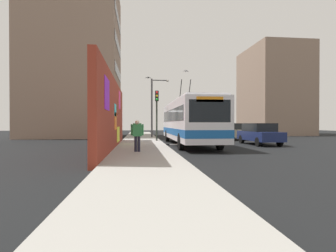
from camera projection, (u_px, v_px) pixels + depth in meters
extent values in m
plane|color=black|center=(163.00, 144.00, 19.95)|extent=(80.00, 80.00, 0.00)
cube|color=#9E9B93|center=(142.00, 143.00, 19.77)|extent=(48.00, 3.20, 0.15)
cube|color=maroon|center=(113.00, 115.00, 15.48)|extent=(13.79, 0.30, 4.16)
cube|color=#8C19D8|center=(107.00, 94.00, 11.44)|extent=(1.67, 0.02, 1.40)
cube|color=yellow|center=(118.00, 134.00, 17.75)|extent=(2.10, 0.02, 1.01)
cube|color=orange|center=(116.00, 121.00, 15.70)|extent=(1.34, 0.02, 1.02)
cube|color=#33D8E5|center=(115.00, 110.00, 15.53)|extent=(1.13, 0.02, 0.71)
cube|color=#F2338C|center=(120.00, 100.00, 19.05)|extent=(1.40, 0.02, 1.27)
cube|color=gray|center=(75.00, 61.00, 30.61)|extent=(9.96, 9.88, 17.65)
cube|color=black|center=(118.00, 100.00, 31.21)|extent=(8.47, 0.04, 1.10)
cube|color=black|center=(118.00, 73.00, 31.18)|extent=(8.47, 0.04, 1.10)
cube|color=black|center=(118.00, 46.00, 31.14)|extent=(8.47, 0.04, 1.10)
cube|color=black|center=(118.00, 19.00, 31.11)|extent=(8.47, 0.04, 1.10)
cube|color=gray|center=(273.00, 92.00, 36.90)|extent=(9.47, 7.07, 12.09)
cube|color=black|center=(297.00, 104.00, 37.31)|extent=(8.05, 0.04, 1.10)
cube|color=black|center=(297.00, 81.00, 37.28)|extent=(8.05, 0.04, 1.10)
cube|color=silver|center=(189.00, 121.00, 19.04)|extent=(11.37, 2.58, 2.60)
cube|color=silver|center=(189.00, 102.00, 19.03)|extent=(10.92, 2.37, 0.12)
cube|color=#1959A5|center=(189.00, 131.00, 19.05)|extent=(11.39, 2.60, 0.44)
cube|color=black|center=(210.00, 111.00, 13.40)|extent=(0.04, 2.19, 1.17)
cube|color=black|center=(189.00, 116.00, 19.04)|extent=(10.46, 2.61, 0.83)
cube|color=orange|center=(210.00, 99.00, 13.41)|extent=(0.06, 1.42, 0.28)
cylinder|color=black|center=(189.00, 93.00, 20.75)|extent=(1.43, 0.06, 2.00)
cylinder|color=black|center=(180.00, 93.00, 20.67)|extent=(1.43, 0.06, 2.00)
cylinder|color=black|center=(220.00, 141.00, 15.57)|extent=(1.00, 0.28, 1.00)
cylinder|color=black|center=(181.00, 142.00, 15.30)|extent=(1.00, 0.28, 1.00)
cylinder|color=black|center=(194.00, 136.00, 22.80)|extent=(1.00, 0.28, 1.00)
cylinder|color=black|center=(167.00, 136.00, 22.54)|extent=(1.00, 0.28, 1.00)
cube|color=navy|center=(259.00, 136.00, 19.27)|extent=(4.38, 1.74, 0.66)
cube|color=black|center=(259.00, 127.00, 19.35)|extent=(2.63, 1.56, 0.60)
cylinder|color=black|center=(280.00, 142.00, 17.92)|extent=(0.64, 0.22, 0.64)
cylinder|color=black|center=(258.00, 142.00, 17.75)|extent=(0.64, 0.22, 0.64)
cylinder|color=black|center=(260.00, 139.00, 20.79)|extent=(0.64, 0.22, 0.64)
cylinder|color=black|center=(242.00, 139.00, 20.62)|extent=(0.64, 0.22, 0.64)
cube|color=#C6B793|center=(230.00, 133.00, 25.43)|extent=(4.34, 1.83, 0.66)
cube|color=black|center=(230.00, 126.00, 25.51)|extent=(2.61, 1.65, 0.60)
cylinder|color=black|center=(244.00, 137.00, 24.10)|extent=(0.64, 0.22, 0.64)
cylinder|color=black|center=(227.00, 137.00, 23.92)|extent=(0.64, 0.22, 0.64)
cylinder|color=black|center=(233.00, 136.00, 26.95)|extent=(0.64, 0.22, 0.64)
cylinder|color=black|center=(217.00, 136.00, 26.77)|extent=(0.64, 0.22, 0.64)
cylinder|color=#1E1E2D|center=(139.00, 144.00, 13.11)|extent=(0.14, 0.14, 0.78)
cylinder|color=#1E1E2D|center=(136.00, 144.00, 13.09)|extent=(0.14, 0.14, 0.78)
cube|color=#338C4C|center=(137.00, 130.00, 13.09)|extent=(0.22, 0.45, 0.58)
cylinder|color=#338C4C|center=(143.00, 130.00, 13.12)|extent=(0.09, 0.09, 0.55)
cylinder|color=#338C4C|center=(132.00, 130.00, 13.06)|extent=(0.09, 0.09, 0.55)
sphere|color=beige|center=(137.00, 122.00, 13.09)|extent=(0.21, 0.21, 0.21)
cylinder|color=#2D3F59|center=(138.00, 136.00, 20.89)|extent=(0.14, 0.14, 0.81)
cylinder|color=#2D3F59|center=(136.00, 136.00, 20.88)|extent=(0.14, 0.14, 0.81)
cube|color=#338C4C|center=(137.00, 127.00, 20.88)|extent=(0.22, 0.47, 0.61)
cylinder|color=#338C4C|center=(141.00, 127.00, 20.91)|extent=(0.09, 0.09, 0.58)
cylinder|color=#338C4C|center=(134.00, 127.00, 20.85)|extent=(0.09, 0.09, 0.58)
sphere|color=#936B4C|center=(137.00, 122.00, 20.87)|extent=(0.22, 0.22, 0.22)
cube|color=#593319|center=(133.00, 130.00, 20.84)|extent=(0.14, 0.10, 0.24)
cylinder|color=#2D382D|center=(157.00, 116.00, 21.45)|extent=(0.14, 0.14, 4.09)
cube|color=black|center=(157.00, 96.00, 21.21)|extent=(0.20, 0.28, 0.84)
sphere|color=red|center=(157.00, 92.00, 21.10)|extent=(0.18, 0.18, 0.18)
sphere|color=yellow|center=(157.00, 96.00, 21.10)|extent=(0.18, 0.18, 0.18)
sphere|color=green|center=(157.00, 99.00, 21.11)|extent=(0.18, 0.18, 0.18)
cylinder|color=#4C4C51|center=(152.00, 108.00, 27.30)|extent=(0.18, 0.18, 6.07)
cylinder|color=#4C4C51|center=(160.00, 80.00, 27.36)|extent=(0.10, 1.65, 0.10)
ellipsoid|color=silver|center=(168.00, 81.00, 27.45)|extent=(0.44, 0.28, 0.20)
ellipsoid|color=slate|center=(148.00, 78.00, 25.63)|extent=(0.32, 0.14, 0.12)
cube|color=slate|center=(150.00, 78.00, 25.64)|extent=(0.20, 0.27, 0.12)
cube|color=slate|center=(147.00, 77.00, 25.61)|extent=(0.20, 0.27, 0.12)
ellipsoid|color=gray|center=(186.00, 71.00, 25.19)|extent=(0.32, 0.14, 0.12)
cube|color=gray|center=(187.00, 71.00, 25.21)|extent=(0.20, 0.23, 0.19)
cube|color=gray|center=(184.00, 71.00, 25.17)|extent=(0.20, 0.23, 0.19)
cylinder|color=black|center=(172.00, 145.00, 19.27)|extent=(1.25, 1.25, 0.00)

